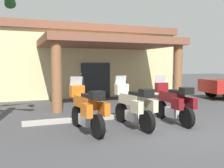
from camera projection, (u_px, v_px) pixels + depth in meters
ground_plane at (175, 128)px, 7.95m from camera, size 80.00×80.00×0.00m
motel_building at (81, 61)px, 18.31m from camera, size 11.58×11.64×4.43m
motorcycle_orange at (87, 109)px, 7.43m from camera, size 0.77×2.21×1.61m
motorcycle_cream at (134, 105)px, 8.01m from camera, size 0.74×2.21×1.61m
motorcycle_maroon at (173, 103)px, 8.62m from camera, size 0.71×2.21×1.61m
pedestrian at (80, 85)px, 13.23m from camera, size 0.32×0.47×1.62m
curb_strip at (116, 117)px, 9.44m from camera, size 6.61×0.36×0.12m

